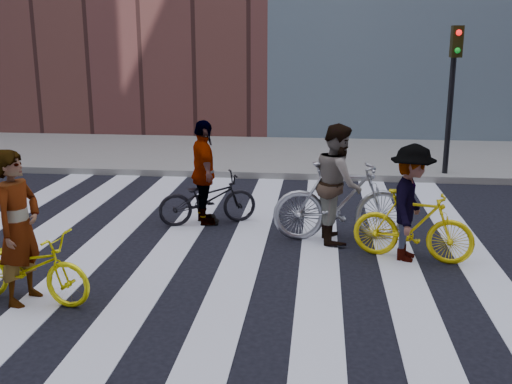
% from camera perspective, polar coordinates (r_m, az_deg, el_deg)
% --- Properties ---
extents(ground, '(100.00, 100.00, 0.00)m').
position_cam_1_polar(ground, '(8.73, -4.90, -6.15)').
color(ground, black).
rests_on(ground, ground).
extents(sidewalk_far, '(100.00, 5.00, 0.15)m').
position_cam_1_polar(sidewalk_far, '(15.88, 0.25, 3.56)').
color(sidewalk_far, gray).
rests_on(sidewalk_far, ground).
extents(zebra_crosswalk, '(8.25, 10.00, 0.01)m').
position_cam_1_polar(zebra_crosswalk, '(8.73, -4.91, -6.11)').
color(zebra_crosswalk, white).
rests_on(zebra_crosswalk, ground).
extents(traffic_signal, '(0.22, 0.42, 3.33)m').
position_cam_1_polar(traffic_signal, '(13.65, 18.26, 10.42)').
color(traffic_signal, black).
rests_on(traffic_signal, ground).
extents(bike_yellow_left, '(1.74, 0.85, 0.88)m').
position_cam_1_polar(bike_yellow_left, '(7.62, -21.00, -6.68)').
color(bike_yellow_left, '#FFF80E').
rests_on(bike_yellow_left, ground).
extents(bike_silver_mid, '(2.13, 0.83, 1.25)m').
position_cam_1_polar(bike_silver_mid, '(9.31, 8.05, -0.89)').
color(bike_silver_mid, '#9D9FA7').
rests_on(bike_silver_mid, ground).
extents(bike_yellow_right, '(1.75, 0.90, 1.01)m').
position_cam_1_polar(bike_yellow_right, '(8.71, 14.71, -3.12)').
color(bike_yellow_right, yellow).
rests_on(bike_yellow_right, ground).
extents(bike_dark_rear, '(1.76, 1.15, 0.87)m').
position_cam_1_polar(bike_dark_rear, '(10.11, -4.64, -0.66)').
color(bike_dark_rear, black).
rests_on(bike_dark_rear, ground).
extents(rider_left, '(0.55, 0.74, 1.85)m').
position_cam_1_polar(rider_left, '(7.49, -21.68, -3.18)').
color(rider_left, slate).
rests_on(rider_left, ground).
extents(rider_mid, '(0.79, 0.96, 1.83)m').
position_cam_1_polar(rider_mid, '(9.24, 7.80, 0.85)').
color(rider_mid, slate).
rests_on(rider_mid, ground).
extents(rider_right, '(0.88, 1.20, 1.66)m').
position_cam_1_polar(rider_right, '(8.61, 14.52, -1.04)').
color(rider_right, slate).
rests_on(rider_right, ground).
extents(rider_rear, '(0.78, 1.12, 1.77)m').
position_cam_1_polar(rider_rear, '(10.02, -4.97, 1.82)').
color(rider_rear, slate).
rests_on(rider_rear, ground).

